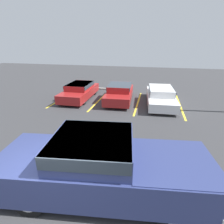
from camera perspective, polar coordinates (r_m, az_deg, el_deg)
The scene contains 10 objects.
ground_plane at distance 5.31m, azimuth -16.40°, elevation -28.88°, with size 60.00×60.00×0.00m, color #38383A.
stall_stripe_a at distance 14.47m, azimuth -15.19°, elevation 4.68°, with size 0.12×5.27×0.01m, color yellow.
stall_stripe_b at distance 13.36m, azimuth -4.09°, elevation 4.01°, with size 0.12×5.27×0.01m, color yellow.
stall_stripe_c at distance 12.82m, azimuth 8.44°, elevation 3.07°, with size 0.12×5.27×0.01m, color yellow.
stall_stripe_d at distance 12.94m, azimuth 21.36°, elevation 1.95°, with size 0.12×5.27×0.01m, color yellow.
pickup_truck at distance 5.02m, azimuth -2.48°, elevation -17.14°, with size 6.05×2.90×1.78m.
parked_sedan_a at distance 13.78m, azimuth -10.46°, elevation 6.94°, with size 1.93×4.57×1.17m.
parked_sedan_b at distance 12.96m, azimuth 2.49°, elevation 6.49°, with size 2.05×4.40×1.23m.
parked_sedan_c at distance 12.72m, azimuth 15.56°, elevation 5.28°, with size 2.11×4.87×1.16m.
wheel_stop_curb at distance 16.47m, azimuth -4.22°, elevation 7.64°, with size 1.66×0.20×0.14m, color #B7B2A8.
Camera 1 is at (2.02, -2.81, 4.02)m, focal length 28.00 mm.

